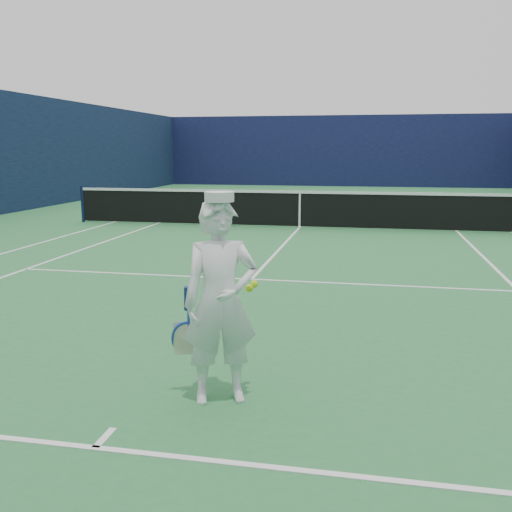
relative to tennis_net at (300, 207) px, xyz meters
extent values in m
plane|color=#2B713B|center=(0.00, 0.00, -0.55)|extent=(80.00, 80.00, 0.00)
cube|color=white|center=(0.00, 11.88, -0.55)|extent=(11.03, 0.06, 0.01)
cube|color=white|center=(0.00, -11.88, -0.55)|extent=(11.03, 0.06, 0.01)
cube|color=white|center=(-5.49, 0.00, -0.55)|extent=(0.06, 23.83, 0.01)
cube|color=white|center=(-4.12, 0.00, -0.55)|extent=(0.06, 23.77, 0.01)
cube|color=white|center=(4.12, 0.00, -0.55)|extent=(0.06, 23.77, 0.01)
cube|color=white|center=(0.00, 6.40, -0.55)|extent=(8.23, 0.06, 0.01)
cube|color=white|center=(0.00, -6.40, -0.55)|extent=(8.23, 0.06, 0.01)
cube|color=white|center=(0.00, 0.00, -0.55)|extent=(0.06, 12.80, 0.01)
cube|color=white|center=(0.00, 11.73, -0.55)|extent=(0.06, 0.30, 0.01)
cube|color=white|center=(0.00, -11.73, -0.55)|extent=(0.06, 0.30, 0.01)
cube|color=#0F133A|center=(0.00, 18.00, 1.45)|extent=(20.12, 0.12, 4.00)
cylinder|color=#141E4C|center=(-6.40, 0.00, -0.02)|extent=(0.09, 0.09, 1.07)
cube|color=black|center=(0.00, 0.00, -0.05)|extent=(12.79, 0.02, 0.92)
cube|color=white|center=(0.00, 0.00, 0.42)|extent=(12.79, 0.04, 0.07)
cube|color=white|center=(0.00, 0.00, -0.08)|extent=(0.05, 0.03, 0.94)
imported|color=white|center=(0.68, -10.91, 0.30)|extent=(0.73, 0.61, 1.72)
cylinder|color=white|center=(0.68, -10.91, 1.18)|extent=(0.24, 0.24, 0.08)
cube|color=white|center=(0.63, -10.79, 1.15)|extent=(0.20, 0.16, 0.02)
cylinder|color=navy|center=(0.39, -10.94, 0.33)|extent=(0.06, 0.10, 0.22)
cube|color=#1C3C9C|center=(0.39, -10.88, 0.15)|extent=(0.03, 0.03, 0.14)
torus|color=#1C3C9C|center=(0.35, -10.83, -0.06)|extent=(0.31, 0.20, 0.29)
cube|color=beige|center=(0.35, -10.83, -0.06)|extent=(0.21, 0.09, 0.30)
sphere|color=#CAEF1B|center=(0.89, -10.72, 0.39)|extent=(0.07, 0.07, 0.07)
sphere|color=#CAEF1B|center=(0.92, -10.68, 0.42)|extent=(0.07, 0.07, 0.07)
camera|label=1|loc=(1.87, -15.34, 1.56)|focal=40.00mm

